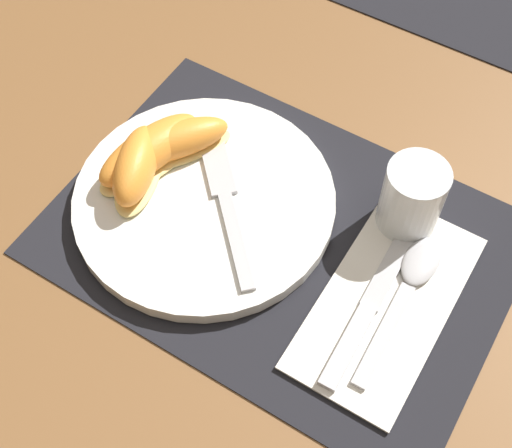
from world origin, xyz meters
name	(u,v)px	position (x,y,z in m)	size (l,w,h in m)	color
ground_plane	(280,238)	(0.00, 0.00, 0.00)	(3.00, 3.00, 0.00)	brown
placemat	(280,237)	(0.00, 0.00, 0.00)	(0.45, 0.32, 0.00)	black
plate	(204,201)	(-0.09, -0.01, 0.01)	(0.27, 0.27, 0.02)	white
juice_glass	(411,201)	(0.10, 0.08, 0.04)	(0.06, 0.06, 0.08)	silver
napkin	(387,301)	(0.12, -0.01, 0.01)	(0.11, 0.22, 0.00)	white
knife	(376,294)	(0.11, -0.01, 0.01)	(0.03, 0.22, 0.01)	#BCBCC1
spoon	(412,280)	(0.13, 0.02, 0.01)	(0.04, 0.17, 0.01)	#BCBCC1
fork	(226,201)	(-0.06, 0.00, 0.02)	(0.14, 0.14, 0.00)	#BCBCC1
citrus_wedge_0	(175,142)	(-0.14, 0.02, 0.04)	(0.11, 0.12, 0.04)	#F4DB84
citrus_wedge_1	(150,151)	(-0.16, 0.00, 0.04)	(0.08, 0.14, 0.04)	#F4DB84
citrus_wedge_2	(137,168)	(-0.15, -0.02, 0.04)	(0.08, 0.11, 0.05)	#F4DB84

